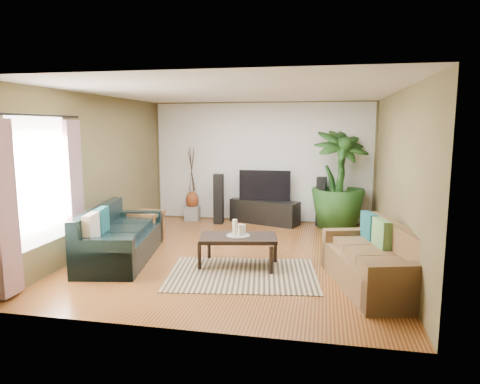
% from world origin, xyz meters
% --- Properties ---
extents(floor, '(5.50, 5.50, 0.00)m').
position_xyz_m(floor, '(0.00, 0.00, 0.00)').
color(floor, brown).
rests_on(floor, ground).
extents(ceiling, '(5.50, 5.50, 0.00)m').
position_xyz_m(ceiling, '(0.00, 0.00, 2.70)').
color(ceiling, white).
rests_on(ceiling, ground).
extents(wall_back, '(5.00, 0.00, 5.00)m').
position_xyz_m(wall_back, '(0.00, 2.75, 1.35)').
color(wall_back, brown).
rests_on(wall_back, ground).
extents(wall_front, '(5.00, 0.00, 5.00)m').
position_xyz_m(wall_front, '(0.00, -2.75, 1.35)').
color(wall_front, brown).
rests_on(wall_front, ground).
extents(wall_left, '(0.00, 5.50, 5.50)m').
position_xyz_m(wall_left, '(-2.50, 0.00, 1.35)').
color(wall_left, brown).
rests_on(wall_left, ground).
extents(wall_right, '(0.00, 5.50, 5.50)m').
position_xyz_m(wall_right, '(2.50, 0.00, 1.35)').
color(wall_right, brown).
rests_on(wall_right, ground).
extents(backwall_panel, '(4.90, 0.00, 4.90)m').
position_xyz_m(backwall_panel, '(0.00, 2.74, 1.35)').
color(backwall_panel, white).
rests_on(backwall_panel, ground).
extents(window_pane, '(0.00, 1.80, 1.80)m').
position_xyz_m(window_pane, '(-2.48, -1.60, 1.40)').
color(window_pane, white).
rests_on(window_pane, ground).
extents(curtain_near, '(0.08, 0.35, 2.20)m').
position_xyz_m(curtain_near, '(-2.43, -2.35, 1.15)').
color(curtain_near, gray).
rests_on(curtain_near, ground).
extents(curtain_far, '(0.08, 0.35, 2.20)m').
position_xyz_m(curtain_far, '(-2.43, -0.85, 1.15)').
color(curtain_far, gray).
rests_on(curtain_far, ground).
extents(curtain_rod, '(0.03, 1.90, 0.03)m').
position_xyz_m(curtain_rod, '(-2.43, -1.60, 2.30)').
color(curtain_rod, black).
rests_on(curtain_rod, ground).
extents(sofa_left, '(1.29, 2.28, 0.85)m').
position_xyz_m(sofa_left, '(-1.83, -0.56, 0.42)').
color(sofa_left, black).
rests_on(sofa_left, floor).
extents(sofa_right, '(1.32, 2.02, 0.85)m').
position_xyz_m(sofa_right, '(2.05, -1.08, 0.42)').
color(sofa_right, brown).
rests_on(sofa_right, floor).
extents(area_rug, '(2.35, 1.81, 0.01)m').
position_xyz_m(area_rug, '(0.26, -0.93, 0.01)').
color(area_rug, tan).
rests_on(area_rug, floor).
extents(coffee_table, '(1.27, 0.84, 0.48)m').
position_xyz_m(coffee_table, '(0.12, -0.55, 0.24)').
color(coffee_table, black).
rests_on(coffee_table, floor).
extents(candle_tray, '(0.36, 0.36, 0.02)m').
position_xyz_m(candle_tray, '(0.12, -0.55, 0.49)').
color(candle_tray, gray).
rests_on(candle_tray, coffee_table).
extents(candle_tall, '(0.07, 0.07, 0.23)m').
position_xyz_m(candle_tall, '(0.06, -0.52, 0.61)').
color(candle_tall, beige).
rests_on(candle_tall, candle_tray).
extents(candle_mid, '(0.07, 0.07, 0.18)m').
position_xyz_m(candle_mid, '(0.16, -0.59, 0.59)').
color(candle_mid, silver).
rests_on(candle_mid, candle_tray).
extents(candle_short, '(0.07, 0.07, 0.15)m').
position_xyz_m(candle_short, '(0.19, -0.49, 0.57)').
color(candle_short, beige).
rests_on(candle_short, candle_tray).
extents(tv_stand, '(1.63, 0.97, 0.52)m').
position_xyz_m(tv_stand, '(0.11, 2.50, 0.26)').
color(tv_stand, black).
rests_on(tv_stand, floor).
extents(television, '(1.14, 0.06, 0.68)m').
position_xyz_m(television, '(0.11, 2.50, 0.86)').
color(television, black).
rests_on(television, tv_stand).
extents(speaker_left, '(0.21, 0.23, 1.11)m').
position_xyz_m(speaker_left, '(-0.89, 2.28, 0.56)').
color(speaker_left, black).
rests_on(speaker_left, floor).
extents(speaker_right, '(0.22, 0.24, 1.07)m').
position_xyz_m(speaker_right, '(1.35, 2.50, 0.54)').
color(speaker_right, black).
rests_on(speaker_right, floor).
extents(potted_plant, '(1.56, 1.56, 2.09)m').
position_xyz_m(potted_plant, '(1.70, 2.36, 1.04)').
color(potted_plant, '#1D4517').
rests_on(potted_plant, floor).
extents(plant_pot, '(0.39, 0.39, 0.30)m').
position_xyz_m(plant_pot, '(1.70, 2.36, 0.15)').
color(plant_pot, black).
rests_on(plant_pot, floor).
extents(pedestal, '(0.34, 0.34, 0.32)m').
position_xyz_m(pedestal, '(-1.58, 2.50, 0.16)').
color(pedestal, gray).
rests_on(pedestal, floor).
extents(vase, '(0.29, 0.29, 0.41)m').
position_xyz_m(vase, '(-1.58, 2.50, 0.47)').
color(vase, brown).
rests_on(vase, pedestal).
extents(side_table, '(0.58, 0.58, 0.57)m').
position_xyz_m(side_table, '(-1.84, 0.52, 0.28)').
color(side_table, brown).
rests_on(side_table, floor).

